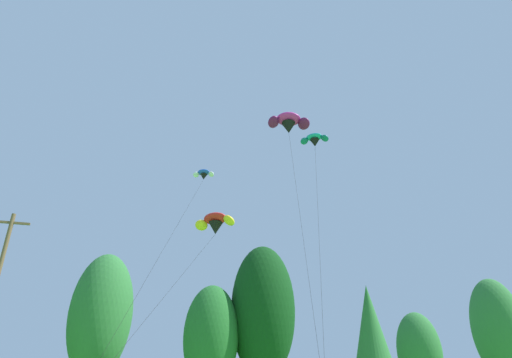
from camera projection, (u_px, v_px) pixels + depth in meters
name	position (u px, v px, depth m)	size (l,w,h in m)	color
treeline_tree_d	(101.00, 315.00, 40.97)	(5.78, 5.78, 14.76)	#472D19
treeline_tree_e	(211.00, 336.00, 38.13)	(4.83, 4.83, 11.21)	#472D19
treeline_tree_f	(263.00, 310.00, 40.29)	(5.92, 5.92, 15.27)	#472D19
treeline_tree_g	(371.00, 332.00, 43.06)	(4.32, 4.32, 12.37)	#472D19
treeline_tree_h	(419.00, 352.00, 45.73)	(4.57, 4.57, 10.25)	#472D19
treeline_tree_i	(499.00, 329.00, 49.62)	(5.75, 5.75, 14.62)	#472D19
parafoil_kite_high_red_yellow	(215.00, 223.00, 34.43)	(8.76, 14.62, 13.66)	red
parafoil_kite_mid_teal	(315.00, 140.00, 39.27)	(6.41, 12.01, 21.83)	teal
parafoil_kite_far_blue_white	(204.00, 175.00, 42.08)	(7.67, 19.22, 20.25)	blue
parafoil_kite_low_magenta	(289.00, 123.00, 36.48)	(3.79, 9.59, 21.91)	#D12893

